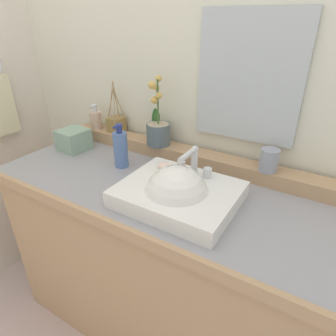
{
  "coord_description": "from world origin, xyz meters",
  "views": [
    {
      "loc": [
        0.55,
        -0.83,
        1.42
      ],
      "look_at": [
        0.05,
        -0.02,
        0.93
      ],
      "focal_mm": 31.18,
      "sensor_mm": 36.0,
      "label": 1
    }
  ],
  "objects_px": {
    "sink_basin": "(177,196)",
    "potted_plant": "(158,129)",
    "reed_diffuser": "(116,124)",
    "hand_towel": "(0,107)",
    "lotion_bottle": "(121,149)",
    "soap_bar": "(165,166)",
    "tumbler_cup": "(269,160)",
    "soap_dispenser": "(96,119)",
    "tissue_box": "(74,140)"
  },
  "relations": [
    {
      "from": "sink_basin",
      "to": "potted_plant",
      "type": "distance_m",
      "value": 0.42
    },
    {
      "from": "reed_diffuser",
      "to": "hand_towel",
      "type": "xyz_separation_m",
      "value": [
        -0.57,
        -0.26,
        0.07
      ]
    },
    {
      "from": "lotion_bottle",
      "to": "soap_bar",
      "type": "bearing_deg",
      "value": -5.42
    },
    {
      "from": "reed_diffuser",
      "to": "lotion_bottle",
      "type": "distance_m",
      "value": 0.28
    },
    {
      "from": "sink_basin",
      "to": "soap_bar",
      "type": "height_order",
      "value": "sink_basin"
    },
    {
      "from": "soap_bar",
      "to": "hand_towel",
      "type": "distance_m",
      "value": 1.01
    },
    {
      "from": "tumbler_cup",
      "to": "reed_diffuser",
      "type": "relative_size",
      "value": 0.35
    },
    {
      "from": "sink_basin",
      "to": "hand_towel",
      "type": "height_order",
      "value": "hand_towel"
    },
    {
      "from": "potted_plant",
      "to": "tumbler_cup",
      "type": "bearing_deg",
      "value": -0.28
    },
    {
      "from": "potted_plant",
      "to": "sink_basin",
      "type": "bearing_deg",
      "value": -47.41
    },
    {
      "from": "soap_dispenser",
      "to": "lotion_bottle",
      "type": "distance_m",
      "value": 0.36
    },
    {
      "from": "tumbler_cup",
      "to": "hand_towel",
      "type": "relative_size",
      "value": 0.29
    },
    {
      "from": "tumbler_cup",
      "to": "tissue_box",
      "type": "distance_m",
      "value": 0.91
    },
    {
      "from": "tumbler_cup",
      "to": "lotion_bottle",
      "type": "distance_m",
      "value": 0.61
    },
    {
      "from": "soap_dispenser",
      "to": "lotion_bottle",
      "type": "bearing_deg",
      "value": -29.84
    },
    {
      "from": "potted_plant",
      "to": "tissue_box",
      "type": "bearing_deg",
      "value": -158.79
    },
    {
      "from": "sink_basin",
      "to": "tissue_box",
      "type": "xyz_separation_m",
      "value": [
        -0.67,
        0.14,
        0.02
      ]
    },
    {
      "from": "sink_basin",
      "to": "soap_bar",
      "type": "xyz_separation_m",
      "value": [
        -0.11,
        0.1,
        0.04
      ]
    },
    {
      "from": "sink_basin",
      "to": "tissue_box",
      "type": "distance_m",
      "value": 0.69
    },
    {
      "from": "tissue_box",
      "to": "sink_basin",
      "type": "bearing_deg",
      "value": -12.12
    },
    {
      "from": "reed_diffuser",
      "to": "tissue_box",
      "type": "distance_m",
      "value": 0.23
    },
    {
      "from": "potted_plant",
      "to": "tissue_box",
      "type": "distance_m",
      "value": 0.43
    },
    {
      "from": "potted_plant",
      "to": "tissue_box",
      "type": "xyz_separation_m",
      "value": [
        -0.4,
        -0.15,
        -0.08
      ]
    },
    {
      "from": "soap_bar",
      "to": "tumbler_cup",
      "type": "height_order",
      "value": "tumbler_cup"
    },
    {
      "from": "tumbler_cup",
      "to": "lotion_bottle",
      "type": "relative_size",
      "value": 0.46
    },
    {
      "from": "soap_bar",
      "to": "tissue_box",
      "type": "bearing_deg",
      "value": 175.5
    },
    {
      "from": "soap_dispenser",
      "to": "potted_plant",
      "type": "bearing_deg",
      "value": -0.75
    },
    {
      "from": "tumbler_cup",
      "to": "tissue_box",
      "type": "bearing_deg",
      "value": -170.45
    },
    {
      "from": "soap_bar",
      "to": "tumbler_cup",
      "type": "relative_size",
      "value": 0.79
    },
    {
      "from": "tissue_box",
      "to": "lotion_bottle",
      "type": "bearing_deg",
      "value": -3.79
    },
    {
      "from": "reed_diffuser",
      "to": "lotion_bottle",
      "type": "bearing_deg",
      "value": -46.25
    },
    {
      "from": "reed_diffuser",
      "to": "hand_towel",
      "type": "height_order",
      "value": "hand_towel"
    },
    {
      "from": "sink_basin",
      "to": "tumbler_cup",
      "type": "bearing_deg",
      "value": 52.07
    },
    {
      "from": "sink_basin",
      "to": "hand_towel",
      "type": "relative_size",
      "value": 1.32
    },
    {
      "from": "potted_plant",
      "to": "hand_towel",
      "type": "relative_size",
      "value": 1.01
    },
    {
      "from": "soap_dispenser",
      "to": "lotion_bottle",
      "type": "xyz_separation_m",
      "value": [
        0.31,
        -0.18,
        -0.03
      ]
    },
    {
      "from": "reed_diffuser",
      "to": "hand_towel",
      "type": "relative_size",
      "value": 0.84
    },
    {
      "from": "tumbler_cup",
      "to": "reed_diffuser",
      "type": "bearing_deg",
      "value": 177.67
    },
    {
      "from": "sink_basin",
      "to": "tissue_box",
      "type": "bearing_deg",
      "value": 167.88
    },
    {
      "from": "hand_towel",
      "to": "soap_bar",
      "type": "bearing_deg",
      "value": 1.74
    },
    {
      "from": "potted_plant",
      "to": "soap_dispenser",
      "type": "xyz_separation_m",
      "value": [
        -0.39,
        0.01,
        -0.02
      ]
    },
    {
      "from": "reed_diffuser",
      "to": "potted_plant",
      "type": "bearing_deg",
      "value": -6.07
    },
    {
      "from": "soap_bar",
      "to": "lotion_bottle",
      "type": "distance_m",
      "value": 0.24
    },
    {
      "from": "potted_plant",
      "to": "tumbler_cup",
      "type": "relative_size",
      "value": 3.49
    },
    {
      "from": "reed_diffuser",
      "to": "tumbler_cup",
      "type": "bearing_deg",
      "value": -2.33
    },
    {
      "from": "potted_plant",
      "to": "soap_dispenser",
      "type": "distance_m",
      "value": 0.39
    },
    {
      "from": "sink_basin",
      "to": "tissue_box",
      "type": "relative_size",
      "value": 3.1
    },
    {
      "from": "sink_basin",
      "to": "lotion_bottle",
      "type": "xyz_separation_m",
      "value": [
        -0.35,
        0.12,
        0.05
      ]
    },
    {
      "from": "soap_bar",
      "to": "potted_plant",
      "type": "bearing_deg",
      "value": 129.46
    },
    {
      "from": "soap_bar",
      "to": "lotion_bottle",
      "type": "height_order",
      "value": "lotion_bottle"
    }
  ]
}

